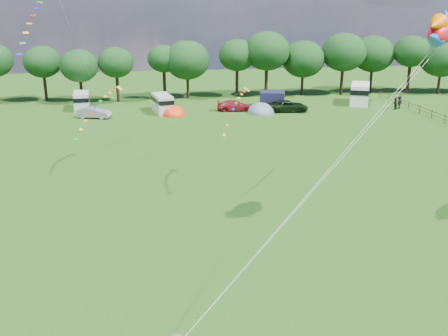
{
  "coord_description": "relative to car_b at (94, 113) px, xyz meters",
  "views": [
    {
      "loc": [
        -4.92,
        -23.13,
        14.49
      ],
      "look_at": [
        0.0,
        8.0,
        4.0
      ],
      "focal_mm": 40.0,
      "sensor_mm": 36.0,
      "label": 1
    }
  ],
  "objects": [
    {
      "name": "awning_navy",
      "position": [
        25.04,
        3.89,
        0.35
      ],
      "size": [
        4.15,
        3.73,
        2.17
      ],
      "primitive_type": "cube",
      "rotation": [
        0.0,
        0.0,
        -0.3
      ],
      "color": "#181933",
      "rests_on": "ground"
    },
    {
      "name": "campervan_b",
      "position": [
        -2.21,
        6.14,
        0.56
      ],
      "size": [
        2.52,
        5.09,
        2.41
      ],
      "rotation": [
        0.0,
        0.0,
        1.66
      ],
      "color": "#B6B6B8",
      "rests_on": "ground"
    },
    {
      "name": "campervan_d",
      "position": [
        38.51,
        3.93,
        0.87
      ],
      "size": [
        4.92,
        6.62,
        2.99
      ],
      "rotation": [
        0.0,
        0.0,
        1.14
      ],
      "color": "white",
      "rests_on": "ground"
    },
    {
      "name": "tent_orange",
      "position": [
        10.49,
        0.22,
        -0.72
      ],
      "size": [
        3.26,
        3.57,
        2.55
      ],
      "color": "red",
      "rests_on": "ground"
    },
    {
      "name": "ground_plane",
      "position": [
        11.75,
        -43.12,
        -0.74
      ],
      "size": [
        180.0,
        180.0,
        0.0
      ],
      "primitive_type": "plane",
      "color": "black",
      "rests_on": "ground"
    },
    {
      "name": "walker_a",
      "position": [
        41.62,
        -1.0,
        0.21
      ],
      "size": [
        1.08,
        1.01,
        1.9
      ],
      "primitive_type": "imported",
      "rotation": [
        0.0,
        0.0,
        3.8
      ],
      "color": "black",
      "rests_on": "ground"
    },
    {
      "name": "car_d",
      "position": [
        26.32,
        0.04,
        0.05
      ],
      "size": [
        6.0,
        3.23,
        1.57
      ],
      "primitive_type": "imported",
      "rotation": [
        0.0,
        0.0,
        1.46
      ],
      "color": "black",
      "rests_on": "ground"
    },
    {
      "name": "car_b",
      "position": [
        0.0,
        0.0,
        0.0
      ],
      "size": [
        4.45,
        2.71,
        1.47
      ],
      "primitive_type": "imported",
      "rotation": [
        0.0,
        0.0,
        1.27
      ],
      "color": "gray",
      "rests_on": "ground"
    },
    {
      "name": "campervan_c",
      "position": [
        9.05,
        2.31,
        0.58
      ],
      "size": [
        3.05,
        5.32,
        2.45
      ],
      "rotation": [
        0.0,
        0.0,
        1.76
      ],
      "color": "#B4B4B6",
      "rests_on": "ground"
    },
    {
      "name": "fence",
      "position": [
        43.75,
        -8.62,
        -0.04
      ],
      "size": [
        0.12,
        33.12,
        1.2
      ],
      "color": "#472D19",
      "rests_on": "ground"
    },
    {
      "name": "tent_greyblue",
      "position": [
        22.37,
        -0.4,
        -0.72
      ],
      "size": [
        3.79,
        4.15,
        2.82
      ],
      "color": "slate",
      "rests_on": "ground"
    },
    {
      "name": "walker_b",
      "position": [
        42.64,
        -0.38,
        0.19
      ],
      "size": [
        1.31,
        1.1,
        1.85
      ],
      "primitive_type": "imported",
      "rotation": [
        0.0,
        0.0,
        3.69
      ],
      "color": "black",
      "rests_on": "ground"
    },
    {
      "name": "tree_line",
      "position": [
        17.05,
        11.87,
        5.61
      ],
      "size": [
        102.98,
        10.98,
        10.27
      ],
      "color": "black",
      "rests_on": "ground"
    },
    {
      "name": "streamer_kite_c",
      "position": [
        13.8,
        -29.04,
        6.39
      ],
      "size": [
        2.99,
        4.89,
        2.77
      ],
      "rotation": [
        0.0,
        0.0,
        1.15
      ],
      "color": "orange",
      "rests_on": "ground"
    },
    {
      "name": "streamer_kite_a",
      "position": [
        -2.16,
        -17.63,
        13.18
      ],
      "size": [
        3.28,
        5.44,
        5.73
      ],
      "rotation": [
        0.0,
        0.0,
        0.47
      ],
      "color": "yellow",
      "rests_on": "ground"
    },
    {
      "name": "car_c",
      "position": [
        19.11,
        1.74,
        -0.01
      ],
      "size": [
        5.01,
        2.53,
        1.45
      ],
      "primitive_type": "imported",
      "rotation": [
        0.0,
        0.0,
        1.46
      ],
      "color": "maroon",
      "rests_on": "ground"
    },
    {
      "name": "fish_kite",
      "position": [
        23.3,
        -39.8,
        12.3
      ],
      "size": [
        3.89,
        3.61,
        2.25
      ],
      "rotation": [
        0.0,
        -0.21,
        0.72
      ],
      "color": "red",
      "rests_on": "ground"
    },
    {
      "name": "streamer_kite_b",
      "position": [
        3.0,
        -22.07,
        5.31
      ],
      "size": [
        4.12,
        4.64,
        3.77
      ],
      "rotation": [
        0.0,
        0.0,
        1.2
      ],
      "color": "gold",
      "rests_on": "ground"
    }
  ]
}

